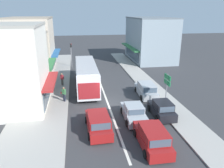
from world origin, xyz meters
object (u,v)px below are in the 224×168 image
traffic_light_downstreet (71,51)px  wagon_behind_bus_mid (98,123)px  sedan_queue_far_back (134,113)px  parked_hatchback_kerb_front (162,109)px  wagon_adjacent_lane_trail (152,137)px  directional_road_sign (167,83)px  city_bus (86,74)px  pedestrian_with_handbag_near (64,93)px  parked_wagon_kerb_second (146,90)px  pedestrian_browsing_midblock (62,79)px

traffic_light_downstreet → wagon_behind_bus_mid: bearing=-84.0°
sedan_queue_far_back → parked_hatchback_kerb_front: (2.76, 0.18, 0.05)m
wagon_behind_bus_mid → wagon_adjacent_lane_trail: 4.59m
sedan_queue_far_back → directional_road_sign: bearing=25.6°
city_bus → wagon_adjacent_lane_trail: (4.01, -13.64, -1.14)m
directional_road_sign → pedestrian_with_handbag_near: directional_road_sign is taller
parked_wagon_kerb_second → sedan_queue_far_back: bearing=-118.6°
sedan_queue_far_back → pedestrian_browsing_midblock: size_ratio=2.60×
wagon_adjacent_lane_trail → city_bus: bearing=106.4°
wagon_adjacent_lane_trail → traffic_light_downstreet: size_ratio=1.08×
parked_wagon_kerb_second → pedestrian_with_handbag_near: pedestrian_with_handbag_near is taller
wagon_behind_bus_mid → pedestrian_with_handbag_near: size_ratio=2.79×
directional_road_sign → pedestrian_browsing_midblock: directional_road_sign is taller
traffic_light_downstreet → parked_wagon_kerb_second: bearing=-60.6°
traffic_light_downstreet → pedestrian_with_handbag_near: 15.85m
city_bus → pedestrian_browsing_midblock: size_ratio=6.67×
wagon_behind_bus_mid → wagon_adjacent_lane_trail: (3.64, -2.80, 0.00)m
parked_hatchback_kerb_front → parked_wagon_kerb_second: bearing=88.1°
wagon_adjacent_lane_trail → pedestrian_with_handbag_near: bearing=125.6°
wagon_behind_bus_mid → directional_road_sign: 8.19m
sedan_queue_far_back → pedestrian_with_handbag_near: (-6.42, 4.97, 0.40)m
directional_road_sign → pedestrian_with_handbag_near: (-10.24, 3.14, -1.64)m
wagon_behind_bus_mid → parked_hatchback_kerb_front: size_ratio=1.22×
parked_wagon_kerb_second → traffic_light_downstreet: (-8.65, 15.32, 2.11)m
directional_road_sign → wagon_adjacent_lane_trail: bearing=-120.1°
directional_road_sign → traffic_light_downstreet: bearing=116.8°
wagon_adjacent_lane_trail → pedestrian_browsing_midblock: 16.44m
wagon_behind_bus_mid → pedestrian_browsing_midblock: (-3.48, 12.02, 0.32)m
wagon_adjacent_lane_trail → directional_road_sign: 7.38m
city_bus → wagon_adjacent_lane_trail: city_bus is taller
parked_hatchback_kerb_front → directional_road_sign: (1.06, 1.66, 1.99)m
city_bus → parked_wagon_kerb_second: 7.85m
city_bus → directional_road_sign: directional_road_sign is taller
parked_wagon_kerb_second → traffic_light_downstreet: traffic_light_downstreet is taller
parked_wagon_kerb_second → directional_road_sign: 4.15m
wagon_behind_bus_mid → sedan_queue_far_back: bearing=24.1°
wagon_behind_bus_mid → directional_road_sign: size_ratio=1.26×
city_bus → pedestrian_with_handbag_near: bearing=-121.4°
city_bus → wagon_behind_bus_mid: size_ratio=2.39×
wagon_adjacent_lane_trail → pedestrian_with_handbag_near: 11.44m
traffic_light_downstreet → directional_road_sign: size_ratio=1.17×
parked_hatchback_kerb_front → pedestrian_with_handbag_near: (-9.18, 4.80, 0.36)m
wagon_behind_bus_mid → pedestrian_browsing_midblock: 12.51m
directional_road_sign → pedestrian_with_handbag_near: bearing=162.9°
wagon_adjacent_lane_trail → parked_wagon_kerb_second: (2.68, 9.71, 0.00)m
city_bus → parked_hatchback_kerb_front: city_bus is taller
sedan_queue_far_back → parked_wagon_kerb_second: bearing=61.4°
wagon_adjacent_lane_trail → parked_wagon_kerb_second: 10.07m
pedestrian_with_handbag_near → pedestrian_browsing_midblock: same height
traffic_light_downstreet → pedestrian_browsing_midblock: (-1.15, -10.20, -1.79)m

